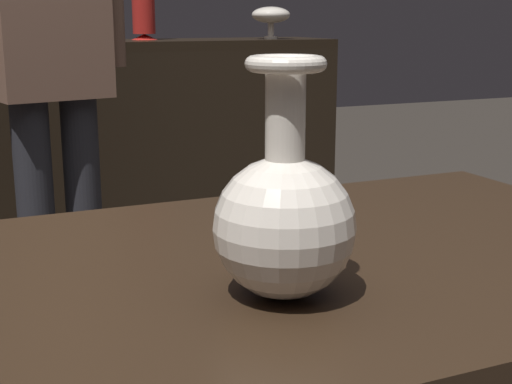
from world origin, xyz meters
TOP-DOWN VIEW (x-y plane):
  - back_display_shelf at (0.00, 2.20)m, footprint 2.60×0.40m
  - vase_centerpiece at (0.02, -0.11)m, footprint 0.15×0.15m
  - shelf_vase_far_right at (1.04, 2.12)m, footprint 0.16×0.16m
  - shelf_vase_center at (0.00, 2.27)m, footprint 0.10×0.10m
  - visitor_center_back at (0.02, 1.44)m, footprint 0.46×0.24m

SIDE VIEW (x-z plane):
  - back_display_shelf at x=0.00m, z-range 0.00..0.99m
  - vase_centerpiece at x=0.02m, z-range 0.76..1.01m
  - visitor_center_back at x=0.02m, z-range 0.16..1.88m
  - shelf_vase_center at x=0.00m, z-range 1.00..1.16m
  - shelf_vase_far_right at x=1.04m, z-range 1.02..1.15m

